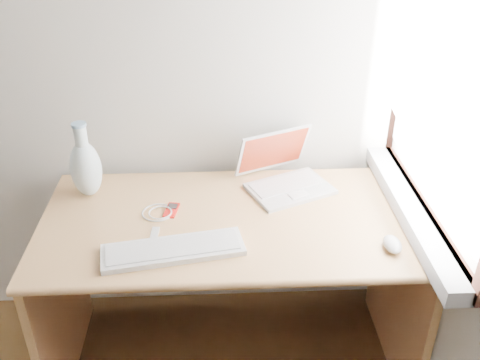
{
  "coord_description": "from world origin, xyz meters",
  "views": [
    {
      "loc": [
        0.99,
        -0.31,
        1.88
      ],
      "look_at": [
        1.06,
        1.35,
        0.9
      ],
      "focal_mm": 40.0,
      "sensor_mm": 36.0,
      "label": 1
    }
  ],
  "objects_px": {
    "vase": "(86,167)",
    "desk": "(231,250)",
    "laptop": "(289,175)",
    "external_keyboard": "(173,250)"
  },
  "relations": [
    {
      "from": "vase",
      "to": "desk",
      "type": "bearing_deg",
      "value": -10.89
    },
    {
      "from": "desk",
      "to": "laptop",
      "type": "height_order",
      "value": "laptop"
    },
    {
      "from": "laptop",
      "to": "vase",
      "type": "xyz_separation_m",
      "value": [
        -0.8,
        -0.04,
        0.08
      ]
    },
    {
      "from": "laptop",
      "to": "external_keyboard",
      "type": "height_order",
      "value": "laptop"
    },
    {
      "from": "laptop",
      "to": "external_keyboard",
      "type": "relative_size",
      "value": 0.76
    },
    {
      "from": "external_keyboard",
      "to": "laptop",
      "type": "bearing_deg",
      "value": 33.57
    },
    {
      "from": "desk",
      "to": "external_keyboard",
      "type": "relative_size",
      "value": 2.85
    },
    {
      "from": "external_keyboard",
      "to": "vase",
      "type": "bearing_deg",
      "value": 122.34
    },
    {
      "from": "desk",
      "to": "laptop",
      "type": "relative_size",
      "value": 3.73
    },
    {
      "from": "laptop",
      "to": "external_keyboard",
      "type": "xyz_separation_m",
      "value": [
        -0.45,
        -0.43,
        -0.04
      ]
    }
  ]
}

